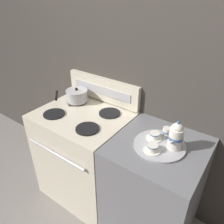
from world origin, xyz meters
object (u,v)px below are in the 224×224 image
(teacup_left, at_px, (154,136))
(creamer_jug, at_px, (166,132))
(saucepan, at_px, (77,95))
(stove, at_px, (85,155))
(teapot, at_px, (176,136))
(teacup_right, at_px, (152,148))
(serving_tray, at_px, (160,145))

(teacup_left, bearing_deg, creamer_jug, 57.22)
(saucepan, height_order, creamer_jug, saucepan)
(stove, height_order, saucepan, saucepan)
(teapot, distance_m, creamer_jug, 0.16)
(teacup_right, distance_m, creamer_jug, 0.22)
(teacup_left, relative_size, teacup_right, 1.00)
(serving_tray, relative_size, teapot, 1.70)
(saucepan, bearing_deg, creamer_jug, -1.44)
(teacup_right, bearing_deg, saucepan, 165.36)
(creamer_jug, bearing_deg, saucepan, 178.56)
(teapot, height_order, teacup_right, teapot)
(teacup_left, bearing_deg, teacup_right, -68.66)
(saucepan, xyz_separation_m, creamer_jug, (0.92, -0.02, -0.02))
(serving_tray, bearing_deg, teacup_right, -97.78)
(stove, height_order, serving_tray, serving_tray)
(stove, distance_m, teacup_right, 0.88)
(teacup_right, bearing_deg, serving_tray, 82.22)
(teacup_left, bearing_deg, serving_tray, -32.29)
(teacup_left, xyz_separation_m, teacup_right, (0.05, -0.13, 0.00))
(serving_tray, distance_m, teapot, 0.14)
(saucepan, distance_m, creamer_jug, 0.92)
(saucepan, relative_size, serving_tray, 0.85)
(saucepan, relative_size, teapot, 1.43)
(saucepan, xyz_separation_m, serving_tray, (0.92, -0.15, -0.06))
(saucepan, height_order, teacup_left, saucepan)
(creamer_jug, bearing_deg, stove, -170.58)
(saucepan, distance_m, serving_tray, 0.94)
(serving_tray, distance_m, teacup_right, 0.10)
(serving_tray, bearing_deg, teacup_left, 147.71)
(saucepan, height_order, teapot, teapot)
(stove, height_order, teapot, teapot)
(teacup_left, distance_m, creamer_jug, 0.10)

